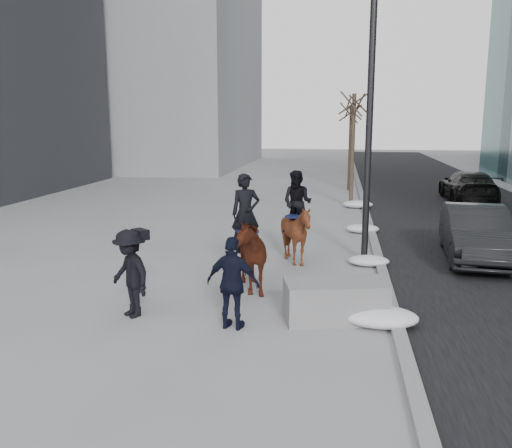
# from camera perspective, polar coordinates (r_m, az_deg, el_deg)

# --- Properties ---
(ground) EXTENTS (120.00, 120.00, 0.00)m
(ground) POSITION_cam_1_polar(r_m,az_deg,el_deg) (11.63, -0.91, -8.40)
(ground) COLOR gray
(ground) RESTS_ON ground
(road) EXTENTS (8.00, 90.00, 0.01)m
(road) POSITION_cam_1_polar(r_m,az_deg,el_deg) (21.78, 22.27, -0.02)
(road) COLOR black
(road) RESTS_ON ground
(curb) EXTENTS (0.25, 90.00, 0.12)m
(curb) POSITION_cam_1_polar(r_m,az_deg,el_deg) (21.18, 11.72, 0.44)
(curb) COLOR gray
(curb) RESTS_ON ground
(planter) EXTENTS (2.10, 1.38, 0.77)m
(planter) POSITION_cam_1_polar(r_m,az_deg,el_deg) (10.75, 8.31, -8.00)
(planter) COLOR gray
(planter) RESTS_ON ground
(car_near) EXTENTS (1.96, 4.64, 1.49)m
(car_near) POSITION_cam_1_polar(r_m,az_deg,el_deg) (16.19, 22.13, -0.91)
(car_near) COLOR black
(car_near) RESTS_ON ground
(car_far) EXTENTS (2.05, 5.03, 1.46)m
(car_far) POSITION_cam_1_polar(r_m,az_deg,el_deg) (27.58, 21.43, 3.74)
(car_far) COLOR black
(car_far) RESTS_ON ground
(tree_near) EXTENTS (1.20, 1.20, 5.48)m
(tree_near) POSITION_cam_1_polar(r_m,az_deg,el_deg) (24.29, 10.14, 8.20)
(tree_near) COLOR #32291E
(tree_near) RESTS_ON ground
(tree_far) EXTENTS (1.20, 1.20, 5.08)m
(tree_far) POSITION_cam_1_polar(r_m,az_deg,el_deg) (30.09, 9.89, 8.34)
(tree_far) COLOR #372820
(tree_far) RESTS_ON ground
(mounted_left) EXTENTS (1.64, 2.25, 2.65)m
(mounted_left) POSITION_cam_1_polar(r_m,az_deg,el_deg) (12.37, -1.19, -2.44)
(mounted_left) COLOR #46180E
(mounted_left) RESTS_ON ground
(mounted_right) EXTENTS (1.72, 1.83, 2.52)m
(mounted_right) POSITION_cam_1_polar(r_m,az_deg,el_deg) (14.56, 4.30, -0.32)
(mounted_right) COLOR #471D0E
(mounted_right) RESTS_ON ground
(feeder) EXTENTS (1.09, 0.94, 1.75)m
(feeder) POSITION_cam_1_polar(r_m,az_deg,el_deg) (10.07, -2.44, -6.25)
(feeder) COLOR black
(feeder) RESTS_ON ground
(camera_crew) EXTENTS (1.29, 1.21, 1.75)m
(camera_crew) POSITION_cam_1_polar(r_m,az_deg,el_deg) (10.96, -13.12, -5.05)
(camera_crew) COLOR black
(camera_crew) RESTS_ON ground
(lamppost) EXTENTS (0.25, 0.83, 9.09)m
(lamppost) POSITION_cam_1_polar(r_m,az_deg,el_deg) (14.85, 12.05, 15.15)
(lamppost) COLOR black
(lamppost) RESTS_ON ground
(snow_piles) EXTENTS (1.42, 14.83, 0.36)m
(snow_piles) POSITION_cam_1_polar(r_m,az_deg,el_deg) (16.66, 11.46, -2.05)
(snow_piles) COLOR white
(snow_piles) RESTS_ON ground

